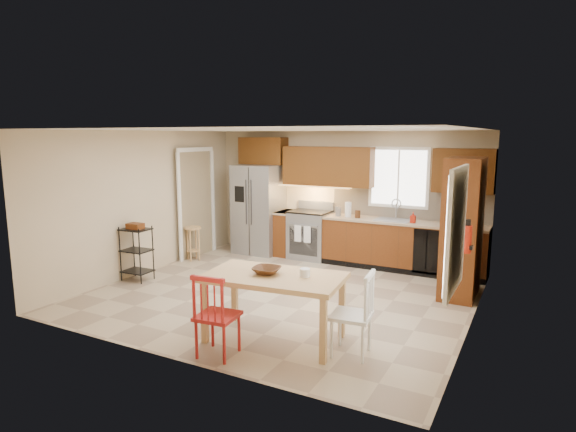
% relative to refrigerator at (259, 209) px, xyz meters
% --- Properties ---
extents(floor, '(5.50, 5.50, 0.00)m').
position_rel_refrigerator_xyz_m(floor, '(1.70, -2.12, -0.91)').
color(floor, tan).
rests_on(floor, ground).
extents(ceiling, '(5.50, 5.00, 0.02)m').
position_rel_refrigerator_xyz_m(ceiling, '(1.70, -2.12, 1.59)').
color(ceiling, silver).
rests_on(ceiling, ground).
extents(wall_back, '(5.50, 0.02, 2.50)m').
position_rel_refrigerator_xyz_m(wall_back, '(1.70, 0.38, 0.34)').
color(wall_back, '#CCB793').
rests_on(wall_back, ground).
extents(wall_front, '(5.50, 0.02, 2.50)m').
position_rel_refrigerator_xyz_m(wall_front, '(1.70, -4.62, 0.34)').
color(wall_front, '#CCB793').
rests_on(wall_front, ground).
extents(wall_left, '(0.02, 5.00, 2.50)m').
position_rel_refrigerator_xyz_m(wall_left, '(-1.05, -2.12, 0.34)').
color(wall_left, '#CCB793').
rests_on(wall_left, ground).
extents(wall_right, '(0.02, 5.00, 2.50)m').
position_rel_refrigerator_xyz_m(wall_right, '(4.45, -2.12, 0.34)').
color(wall_right, '#CCB793').
rests_on(wall_right, ground).
extents(refrigerator, '(0.92, 0.75, 1.82)m').
position_rel_refrigerator_xyz_m(refrigerator, '(0.00, 0.00, 0.00)').
color(refrigerator, gray).
rests_on(refrigerator, floor).
extents(range_stove, '(0.76, 0.63, 0.92)m').
position_rel_refrigerator_xyz_m(range_stove, '(1.15, 0.06, -0.45)').
color(range_stove, gray).
rests_on(range_stove, floor).
extents(base_cabinet_narrow, '(0.30, 0.60, 0.90)m').
position_rel_refrigerator_xyz_m(base_cabinet_narrow, '(0.60, 0.08, -0.46)').
color(base_cabinet_narrow, '#613011').
rests_on(base_cabinet_narrow, floor).
extents(base_cabinet_run, '(2.92, 0.60, 0.90)m').
position_rel_refrigerator_xyz_m(base_cabinet_run, '(2.99, 0.08, -0.46)').
color(base_cabinet_run, '#613011').
rests_on(base_cabinet_run, floor).
extents(dishwasher, '(0.60, 0.02, 0.78)m').
position_rel_refrigerator_xyz_m(dishwasher, '(3.55, -0.22, -0.46)').
color(dishwasher, black).
rests_on(dishwasher, floor).
extents(backsplash, '(2.92, 0.03, 0.55)m').
position_rel_refrigerator_xyz_m(backsplash, '(2.99, 0.36, 0.27)').
color(backsplash, '#C7B295').
rests_on(backsplash, wall_back).
extents(upper_over_fridge, '(1.00, 0.35, 0.55)m').
position_rel_refrigerator_xyz_m(upper_over_fridge, '(0.00, 0.20, 1.19)').
color(upper_over_fridge, '#562E0E').
rests_on(upper_over_fridge, wall_back).
extents(upper_left_block, '(1.80, 0.35, 0.75)m').
position_rel_refrigerator_xyz_m(upper_left_block, '(1.45, 0.20, 0.92)').
color(upper_left_block, '#562E0E').
rests_on(upper_left_block, wall_back).
extents(upper_right_block, '(1.00, 0.35, 0.75)m').
position_rel_refrigerator_xyz_m(upper_right_block, '(3.95, 0.20, 0.92)').
color(upper_right_block, '#562E0E').
rests_on(upper_right_block, wall_back).
extents(window_back, '(1.12, 0.04, 1.12)m').
position_rel_refrigerator_xyz_m(window_back, '(2.80, 0.35, 0.74)').
color(window_back, white).
rests_on(window_back, wall_back).
extents(sink, '(0.62, 0.46, 0.16)m').
position_rel_refrigerator_xyz_m(sink, '(2.80, 0.08, -0.05)').
color(sink, gray).
rests_on(sink, base_cabinet_run).
extents(undercab_glow, '(1.60, 0.30, 0.01)m').
position_rel_refrigerator_xyz_m(undercab_glow, '(1.15, 0.17, 0.52)').
color(undercab_glow, '#FFBF66').
rests_on(undercab_glow, wall_back).
extents(soap_bottle, '(0.09, 0.09, 0.19)m').
position_rel_refrigerator_xyz_m(soap_bottle, '(3.18, -0.02, 0.09)').
color(soap_bottle, '#B81F0C').
rests_on(soap_bottle, base_cabinet_run).
extents(paper_towel, '(0.12, 0.12, 0.28)m').
position_rel_refrigerator_xyz_m(paper_towel, '(1.95, 0.03, 0.13)').
color(paper_towel, white).
rests_on(paper_towel, base_cabinet_run).
extents(canister_steel, '(0.11, 0.11, 0.18)m').
position_rel_refrigerator_xyz_m(canister_steel, '(1.75, 0.03, 0.08)').
color(canister_steel, gray).
rests_on(canister_steel, base_cabinet_run).
extents(canister_wood, '(0.10, 0.10, 0.14)m').
position_rel_refrigerator_xyz_m(canister_wood, '(2.15, -0.00, 0.06)').
color(canister_wood, '#502815').
rests_on(canister_wood, base_cabinet_run).
extents(pantry, '(0.50, 0.95, 2.10)m').
position_rel_refrigerator_xyz_m(pantry, '(4.13, -0.93, 0.14)').
color(pantry, '#613011').
rests_on(pantry, floor).
extents(fire_extinguisher, '(0.12, 0.12, 0.36)m').
position_rel_refrigerator_xyz_m(fire_extinguisher, '(4.33, -1.98, 0.19)').
color(fire_extinguisher, '#B81F0C').
rests_on(fire_extinguisher, wall_right).
extents(window_right, '(0.04, 1.02, 1.32)m').
position_rel_refrigerator_xyz_m(window_right, '(4.38, -3.27, 0.54)').
color(window_right, white).
rests_on(window_right, wall_right).
extents(doorway, '(0.04, 0.95, 2.10)m').
position_rel_refrigerator_xyz_m(doorway, '(-0.97, -0.82, 0.14)').
color(doorway, '#8C7A59').
rests_on(doorway, wall_left).
extents(dining_table, '(1.71, 1.08, 0.79)m').
position_rel_refrigerator_xyz_m(dining_table, '(2.42, -3.65, -0.52)').
color(dining_table, tan).
rests_on(dining_table, floor).
extents(chair_red, '(0.49, 0.49, 0.95)m').
position_rel_refrigerator_xyz_m(chair_red, '(2.07, -4.30, -0.43)').
color(chair_red, '#B01F1B').
rests_on(chair_red, floor).
extents(chair_white, '(0.49, 0.49, 0.95)m').
position_rel_refrigerator_xyz_m(chair_white, '(3.37, -3.60, -0.43)').
color(chair_white, white).
rests_on(chair_white, floor).
extents(table_bowl, '(0.36, 0.36, 0.08)m').
position_rel_refrigerator_xyz_m(table_bowl, '(2.32, -3.65, -0.11)').
color(table_bowl, '#502815').
rests_on(table_bowl, dining_table).
extents(table_jar, '(0.14, 0.14, 0.14)m').
position_rel_refrigerator_xyz_m(table_jar, '(2.78, -3.55, -0.08)').
color(table_jar, white).
rests_on(table_jar, dining_table).
extents(bar_stool, '(0.41, 0.41, 0.66)m').
position_rel_refrigerator_xyz_m(bar_stool, '(-0.80, -1.15, -0.58)').
color(bar_stool, tan).
rests_on(bar_stool, floor).
extents(utility_cart, '(0.48, 0.38, 0.92)m').
position_rel_refrigerator_xyz_m(utility_cart, '(-0.80, -2.64, -0.45)').
color(utility_cart, black).
rests_on(utility_cart, floor).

